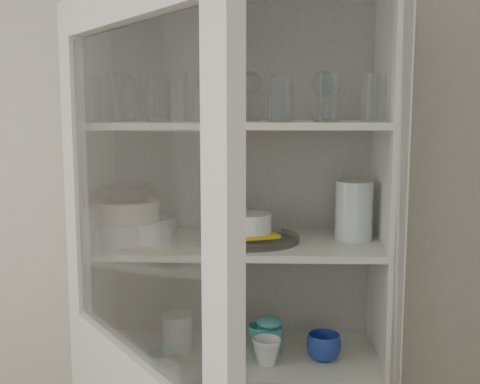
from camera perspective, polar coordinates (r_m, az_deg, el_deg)
The scene contains 31 objects.
wall_back at distance 2.27m, azimuth -4.85°, elevation -2.29°, with size 3.60×0.02×2.60m, color #B9B7B0.
pantry_cabinet at distance 2.19m, azimuth 0.06°, elevation -12.39°, with size 1.00×0.45×2.10m.
tumbler_0 at distance 1.90m, azimuth -12.74°, elevation 8.54°, with size 0.07×0.07×0.14m, color silver.
tumbler_1 at distance 1.88m, azimuth -10.79°, elevation 8.49°, with size 0.06×0.06×0.13m, color silver.
tumbler_2 at distance 1.86m, azimuth -7.79°, elevation 8.83°, with size 0.07×0.07×0.15m, color silver.
tumbler_3 at distance 1.83m, azimuth 3.74°, elevation 8.70°, with size 0.07×0.07×0.13m, color silver.
tumbler_4 at distance 1.85m, azimuth -0.93°, elevation 8.72°, with size 0.07×0.07×0.13m, color silver.
tumbler_5 at distance 1.87m, azimuth 12.62°, elevation 8.69°, with size 0.07×0.07×0.15m, color silver.
tumbler_6 at distance 1.85m, azimuth 8.24°, elevation 8.86°, with size 0.07×0.07×0.15m, color silver.
tumbler_7 at distance 2.06m, azimuth -11.62°, elevation 8.72°, with size 0.08×0.08×0.15m, color silver.
tumbler_8 at distance 2.01m, azimuth -9.96°, elevation 8.40°, with size 0.06×0.06×0.12m, color silver.
tumbler_9 at distance 1.98m, azimuth -4.22°, elevation 8.96°, with size 0.08×0.08×0.15m, color silver.
tumbler_10 at distance 1.98m, azimuth 4.08°, elevation 8.91°, with size 0.08×0.08×0.15m, color silver.
goblet_0 at distance 2.15m, azimuth -11.03°, elevation 9.16°, with size 0.08×0.08×0.19m, color silver, non-canonical shape.
goblet_1 at distance 2.08m, azimuth 0.97°, elevation 9.31°, with size 0.08×0.08×0.18m, color silver, non-canonical shape.
goblet_2 at distance 2.09m, azimuth 7.86°, elevation 9.22°, with size 0.08×0.08×0.18m, color silver, non-canonical shape.
goblet_3 at distance 2.12m, azimuth 8.60°, elevation 8.81°, with size 0.07×0.07×0.15m, color silver, non-canonical shape.
plate_stack_front at distance 2.06m, azimuth -10.60°, elevation -3.59°, with size 0.24×0.24×0.07m, color white.
plate_stack_back at distance 2.18m, azimuth -8.44°, elevation -3.07°, with size 0.19×0.19×0.06m, color white.
cream_bowl at distance 2.05m, azimuth -10.65°, elevation -1.71°, with size 0.22×0.22×0.07m, color beige.
terracotta_bowl at distance 2.04m, azimuth -10.69°, elevation -0.11°, with size 0.20×0.20×0.05m, color #412318.
glass_platter at distance 2.02m, azimuth 0.94°, elevation -4.40°, with size 0.34×0.34×0.02m, color silver.
yellow_trivet at distance 2.02m, azimuth 0.94°, elevation -3.98°, with size 0.16×0.16×0.01m, color yellow.
white_ramekin at distance 2.01m, azimuth 0.94°, elevation -2.94°, with size 0.15×0.15×0.06m, color white.
grey_bowl_stack at distance 2.06m, azimuth 10.75°, elevation -1.75°, with size 0.12×0.12×0.20m, color #B8C1C2.
mug_blue at distance 2.11m, azimuth 7.94°, elevation -14.35°, with size 0.12×0.12×0.09m, color navy.
mug_teal at distance 2.16m, azimuth 2.05°, elevation -13.63°, with size 0.10×0.10×0.09m, color teal.
mug_white at distance 2.06m, azimuth 2.55°, elevation -14.87°, with size 0.10×0.10×0.09m, color white.
teal_jar at distance 2.15m, azimuth 2.80°, elevation -13.58°, with size 0.09×0.09×0.11m.
measuring_cups at distance 2.09m, azimuth -7.36°, elevation -15.31°, with size 0.09×0.09×0.04m, color silver.
white_canister at distance 2.17m, azimuth -5.99°, elevation -13.07°, with size 0.11×0.11×0.13m, color white.
Camera 1 is at (0.27, -0.72, 1.71)m, focal length 45.00 mm.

